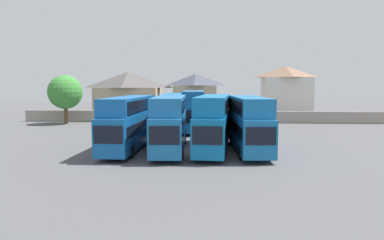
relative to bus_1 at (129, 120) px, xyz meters
name	(u,v)px	position (x,y,z in m)	size (l,w,h in m)	color
ground	(199,127)	(5.56, 17.57, -2.70)	(140.00, 140.00, 0.00)	#4C4C4F
depot_boundary_wall	(201,117)	(5.56, 23.25, -1.80)	(56.00, 0.50, 1.80)	gray
bus_1	(129,120)	(0.00, 0.00, 0.00)	(2.70, 11.98, 4.78)	#12559C
bus_2	(170,120)	(3.81, -0.45, 0.03)	(3.13, 11.71, 4.84)	#1862A2
bus_3	(213,120)	(7.62, -0.05, 0.06)	(3.25, 12.03, 4.90)	#0C629C
bus_4	(249,121)	(10.75, -0.33, 0.01)	(3.20, 10.92, 4.81)	#15639F
bus_5	(173,110)	(2.46, 13.18, -0.04)	(2.73, 11.13, 4.71)	#0D5DA2
bus_6	(194,108)	(5.05, 13.52, 0.15)	(3.08, 10.96, 5.07)	#195F9D
bus_7	(227,116)	(9.35, 13.45, -0.75)	(2.64, 11.67, 3.41)	#0F529F
house_terrace_left	(128,94)	(-7.58, 30.69, 1.44)	(11.42, 7.13, 8.09)	tan
house_terrace_centre	(196,96)	(4.42, 30.01, 1.25)	(7.51, 7.17, 7.74)	tan
house_terrace_right	(286,92)	(19.82, 30.24, 1.85)	(7.96, 8.27, 8.96)	silver
tree_left_of_lot	(65,92)	(-14.58, 20.25, 2.06)	(5.07, 5.07, 7.32)	brown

